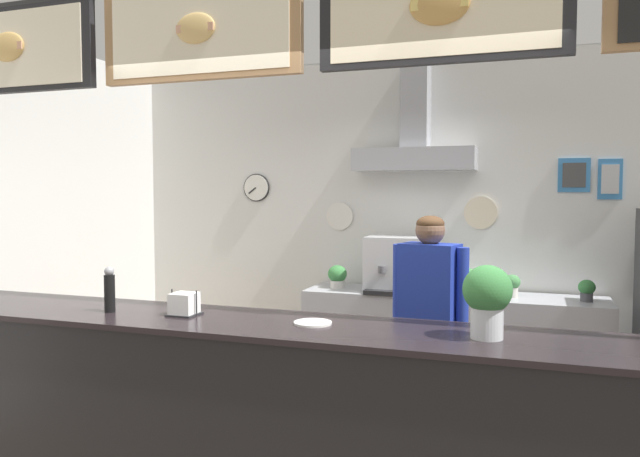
{
  "coord_description": "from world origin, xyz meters",
  "views": [
    {
      "loc": [
        1.11,
        -3.36,
        1.77
      ],
      "look_at": [
        -0.29,
        0.65,
        1.51
      ],
      "focal_mm": 34.48,
      "sensor_mm": 36.0,
      "label": 1
    }
  ],
  "objects": [
    {
      "name": "back_wall_assembly",
      "position": [
        0.0,
        2.14,
        1.61
      ],
      "size": [
        5.59,
        2.76,
        3.0
      ],
      "color": "#9E9E99",
      "rests_on": "ground_plane"
    },
    {
      "name": "service_counter",
      "position": [
        0.0,
        -0.48,
        0.55
      ],
      "size": [
        4.94,
        0.67,
        1.09
      ],
      "color": "black",
      "rests_on": "ground_plane"
    },
    {
      "name": "back_prep_counter",
      "position": [
        0.46,
        1.93,
        0.44
      ],
      "size": [
        2.53,
        0.59,
        0.89
      ],
      "color": "#A3A5AD",
      "rests_on": "ground_plane"
    },
    {
      "name": "shop_worker",
      "position": [
        0.47,
        0.69,
        0.88
      ],
      "size": [
        0.52,
        0.3,
        1.61
      ],
      "rotation": [
        0.0,
        0.0,
        2.9
      ],
      "color": "#232328",
      "rests_on": "ground_plane"
    },
    {
      "name": "espresso_machine",
      "position": [
        0.02,
        1.91,
        1.13
      ],
      "size": [
        0.58,
        0.5,
        0.48
      ],
      "color": "silver",
      "rests_on": "back_prep_counter"
    },
    {
      "name": "potted_rosemary",
      "position": [
        1.52,
        1.91,
        0.99
      ],
      "size": [
        0.13,
        0.13,
        0.17
      ],
      "color": "#4C4C51",
      "rests_on": "back_prep_counter"
    },
    {
      "name": "potted_sage",
      "position": [
        0.58,
        1.9,
        1.02
      ],
      "size": [
        0.2,
        0.2,
        0.23
      ],
      "color": "beige",
      "rests_on": "back_prep_counter"
    },
    {
      "name": "potted_oregano",
      "position": [
        0.95,
        1.93,
        1.0
      ],
      "size": [
        0.13,
        0.13,
        0.19
      ],
      "color": "beige",
      "rests_on": "back_prep_counter"
    },
    {
      "name": "potted_thyme",
      "position": [
        -0.56,
        1.92,
        1.0
      ],
      "size": [
        0.17,
        0.17,
        0.21
      ],
      "color": "beige",
      "rests_on": "back_prep_counter"
    },
    {
      "name": "napkin_holder",
      "position": [
        -0.69,
        -0.47,
        1.15
      ],
      "size": [
        0.16,
        0.15,
        0.14
      ],
      "color": "#262628",
      "rests_on": "service_counter"
    },
    {
      "name": "basil_vase",
      "position": [
        0.92,
        -0.47,
        1.28
      ],
      "size": [
        0.22,
        0.22,
        0.34
      ],
      "color": "silver",
      "rests_on": "service_counter"
    },
    {
      "name": "condiment_plate",
      "position": [
        0.06,
        -0.45,
        1.1
      ],
      "size": [
        0.2,
        0.2,
        0.01
      ],
      "color": "white",
      "rests_on": "service_counter"
    },
    {
      "name": "pepper_grinder",
      "position": [
        -1.13,
        -0.53,
        1.22
      ],
      "size": [
        0.06,
        0.06,
        0.26
      ],
      "color": "black",
      "rests_on": "service_counter"
    }
  ]
}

